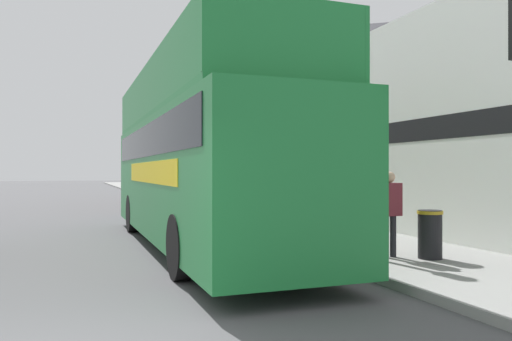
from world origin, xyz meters
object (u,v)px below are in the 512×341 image
Objects in this scene: pedestrian_second at (389,206)px; litter_bin at (430,233)px; lamp_post_second at (220,120)px; tour_bus at (197,166)px; pedestrian_third at (297,192)px; lamp_post_nearest at (306,102)px; parked_car_ahead_of_bus at (167,200)px.

pedestrian_second reaches higher than litter_bin.
tour_bus is at bearing -111.00° from lamp_post_second.
pedestrian_second is 0.91× the size of pedestrian_third.
lamp_post_second reaches higher than litter_bin.
pedestrian_third is (2.78, 0.37, -0.68)m from tour_bus.
lamp_post_nearest is 0.89× the size of lamp_post_second.
lamp_post_second is (-0.42, 5.79, 2.45)m from pedestrian_third.
pedestrian_second is 3.13m from lamp_post_nearest.
lamp_post_nearest is 3.92m from litter_bin.
lamp_post_nearest is at bearing 118.41° from litter_bin.
pedestrian_second is at bearing -88.19° from pedestrian_third.
lamp_post_second is (1.69, -1.39, 3.01)m from parked_car_ahead_of_bus.
litter_bin is (0.62, -0.40, -0.50)m from pedestrian_second.
parked_car_ahead_of_bus reaches higher than litter_bin.
parked_car_ahead_of_bus is at bearing 104.00° from litter_bin.
tour_bus is 7.69m from parked_car_ahead_of_bus.
parked_car_ahead_of_bus is 11.28m from pedestrian_second.
lamp_post_second reaches higher than parked_car_ahead_of_bus.
lamp_post_nearest is at bearing -108.98° from pedestrian_third.
pedestrian_third reaches higher than parked_car_ahead_of_bus.
pedestrian_third is at bearing -71.28° from parked_car_ahead_of_bus.
lamp_post_nearest is at bearing 109.16° from pedestrian_second.
litter_bin is (1.16, -10.05, -3.05)m from lamp_post_second.
pedestrian_second is (2.23, -11.05, 0.46)m from parked_car_ahead_of_bus.
pedestrian_second is 3.86m from pedestrian_third.
pedestrian_second is at bearing -76.21° from parked_car_ahead_of_bus.
pedestrian_third is 4.36m from litter_bin.
parked_car_ahead_of_bus is at bearing 101.43° from pedestrian_second.
parked_car_ahead_of_bus is 0.88× the size of lamp_post_second.
lamp_post_nearest is at bearing -91.45° from lamp_post_second.
pedestrian_third is at bearing -85.90° from lamp_post_second.
lamp_post_second is (0.19, 7.56, 0.34)m from lamp_post_nearest.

